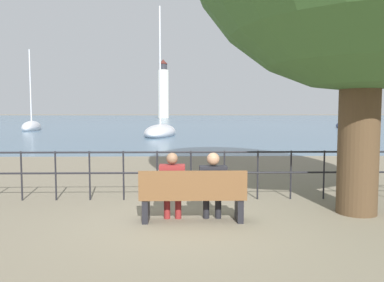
{
  "coord_description": "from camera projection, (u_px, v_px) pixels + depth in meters",
  "views": [
    {
      "loc": [
        -0.15,
        -6.3,
        1.85
      ],
      "look_at": [
        0.0,
        0.5,
        1.34
      ],
      "focal_mm": 35.0,
      "sensor_mm": 36.0,
      "label": 1
    }
  ],
  "objects": [
    {
      "name": "ground_plane",
      "position": [
        193.0,
        221.0,
        6.42
      ],
      "size": [
        1000.0,
        1000.0,
        0.0
      ],
      "primitive_type": "plane",
      "color": "#7A705B"
    },
    {
      "name": "harbor_water",
      "position": [
        184.0,
        117.0,
        165.56
      ],
      "size": [
        600.0,
        300.0,
        0.01
      ],
      "color": "slate",
      "rests_on": "ground_plane"
    },
    {
      "name": "park_bench",
      "position": [
        193.0,
        197.0,
        6.33
      ],
      "size": [
        1.8,
        0.45,
        0.9
      ],
      "color": "brown",
      "rests_on": "ground_plane"
    },
    {
      "name": "seated_person_left",
      "position": [
        172.0,
        183.0,
        6.38
      ],
      "size": [
        0.43,
        0.35,
        1.18
      ],
      "color": "maroon",
      "rests_on": "ground_plane"
    },
    {
      "name": "seated_person_right",
      "position": [
        213.0,
        183.0,
        6.4
      ],
      "size": [
        0.47,
        0.35,
        1.18
      ],
      "color": "black",
      "rests_on": "ground_plane"
    },
    {
      "name": "promenade_railing",
      "position": [
        191.0,
        167.0,
        7.96
      ],
      "size": [
        14.35,
        0.04,
        1.05
      ],
      "color": "black",
      "rests_on": "ground_plane"
    },
    {
      "name": "sailboat_0",
      "position": [
        32.0,
        127.0,
        40.37
      ],
      "size": [
        2.99,
        6.55,
        9.05
      ],
      "rotation": [
        0.0,
        0.0,
        0.21
      ],
      "color": "silver",
      "rests_on": "ground_plane"
    },
    {
      "name": "sailboat_1",
      "position": [
        351.0,
        126.0,
        44.66
      ],
      "size": [
        2.54,
        8.83,
        9.92
      ],
      "rotation": [
        0.0,
        0.0,
        -0.06
      ],
      "color": "navy",
      "rests_on": "ground_plane"
    },
    {
      "name": "sailboat_2",
      "position": [
        161.0,
        132.0,
        31.19
      ],
      "size": [
        2.97,
        8.55,
        10.94
      ],
      "rotation": [
        0.0,
        0.0,
        -0.07
      ],
      "color": "silver",
      "rests_on": "ground_plane"
    },
    {
      "name": "harbor_lighthouse",
      "position": [
        163.0,
        91.0,
        140.87
      ],
      "size": [
        4.12,
        4.12,
        21.92
      ],
      "color": "silver",
      "rests_on": "ground_plane"
    }
  ]
}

